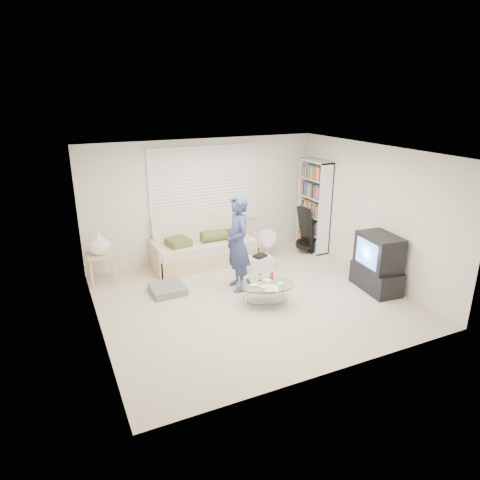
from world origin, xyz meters
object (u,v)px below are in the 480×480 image
futon_sofa (204,247)px  tv_unit (378,263)px  bookshelf (314,206)px  coffee_table (265,288)px

futon_sofa → tv_unit: 3.42m
futon_sofa → bookshelf: (2.48, -0.24, 0.65)m
futon_sofa → tv_unit: bearing=-46.3°
futon_sofa → coffee_table: futon_sofa is taller
tv_unit → coffee_table: (-2.08, 0.32, -0.20)m
tv_unit → coffee_table: size_ratio=0.90×
coffee_table → tv_unit: bearing=-8.8°
bookshelf → tv_unit: bearing=-93.2°
bookshelf → coffee_table: bearing=-139.2°
futon_sofa → tv_unit: size_ratio=2.08×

